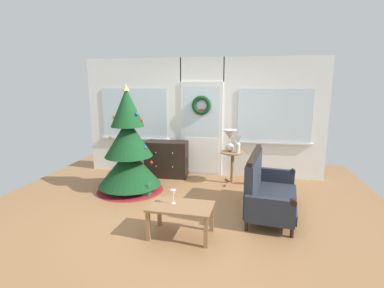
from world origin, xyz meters
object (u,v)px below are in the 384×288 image
(coffee_table, at_px, (181,210))
(wine_glass, at_px, (173,193))
(gift_box, at_px, (144,189))
(side_table, at_px, (232,161))
(settee_sofa, at_px, (266,189))
(dresser_cabinet, at_px, (167,159))
(christmas_tree, at_px, (129,152))
(table_lamp, at_px, (230,137))
(flower_vase, at_px, (238,147))

(coffee_table, bearing_deg, wine_glass, 158.51)
(wine_glass, height_order, gift_box, wine_glass)
(side_table, bearing_deg, settee_sofa, -66.30)
(dresser_cabinet, bearing_deg, side_table, -9.62)
(christmas_tree, relative_size, dresser_cabinet, 2.20)
(side_table, relative_size, coffee_table, 0.77)
(dresser_cabinet, xyz_separation_m, settee_sofa, (2.01, -1.55, -0.01))
(settee_sofa, bearing_deg, table_lamp, 115.20)
(table_lamp, xyz_separation_m, coffee_table, (-0.52, -2.31, -0.58))
(dresser_cabinet, relative_size, table_lamp, 2.06)
(christmas_tree, relative_size, coffee_table, 2.30)
(settee_sofa, height_order, wine_glass, settee_sofa)
(dresser_cabinet, distance_m, coffee_table, 2.65)
(coffee_table, xyz_separation_m, gift_box, (-0.98, 1.35, -0.25))
(flower_vase, bearing_deg, wine_glass, -110.11)
(flower_vase, height_order, wine_glass, flower_vase)
(side_table, xyz_separation_m, flower_vase, (0.10, -0.06, 0.31))
(flower_vase, bearing_deg, coffee_table, -107.13)
(flower_vase, bearing_deg, settee_sofa, -69.20)
(christmas_tree, xyz_separation_m, wine_glass, (1.21, -1.50, -0.17))
(table_lamp, distance_m, coffee_table, 2.44)
(table_lamp, bearing_deg, wine_glass, -105.61)
(settee_sofa, bearing_deg, wine_glass, -144.05)
(settee_sofa, xyz_separation_m, flower_vase, (-0.47, 1.25, 0.41))
(dresser_cabinet, relative_size, flower_vase, 2.59)
(christmas_tree, distance_m, wine_glass, 1.93)
(wine_glass, xyz_separation_m, gift_box, (-0.86, 1.30, -0.45))
(coffee_table, bearing_deg, gift_box, 125.89)
(table_lamp, bearing_deg, side_table, -33.69)
(flower_vase, xyz_separation_m, gift_box, (-1.66, -0.86, -0.66))
(side_table, height_order, coffee_table, side_table)
(dresser_cabinet, bearing_deg, table_lamp, -8.41)
(settee_sofa, height_order, flower_vase, flower_vase)
(coffee_table, relative_size, wine_glass, 4.45)
(table_lamp, bearing_deg, dresser_cabinet, 171.59)
(christmas_tree, xyz_separation_m, flower_vase, (2.00, 0.67, 0.04))
(christmas_tree, xyz_separation_m, settee_sofa, (2.48, -0.58, -0.36))
(christmas_tree, xyz_separation_m, gift_box, (0.35, -0.20, -0.62))
(christmas_tree, height_order, table_lamp, christmas_tree)
(table_lamp, distance_m, flower_vase, 0.25)
(dresser_cabinet, distance_m, flower_vase, 1.61)
(table_lamp, bearing_deg, coffee_table, -102.71)
(dresser_cabinet, height_order, gift_box, dresser_cabinet)
(gift_box, bearing_deg, christmas_tree, 150.60)
(christmas_tree, relative_size, side_table, 3.01)
(gift_box, bearing_deg, dresser_cabinet, 84.01)
(christmas_tree, bearing_deg, settee_sofa, -13.19)
(dresser_cabinet, height_order, table_lamp, table_lamp)
(side_table, xyz_separation_m, table_lamp, (-0.06, 0.04, 0.48))
(wine_glass, bearing_deg, christmas_tree, 128.92)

